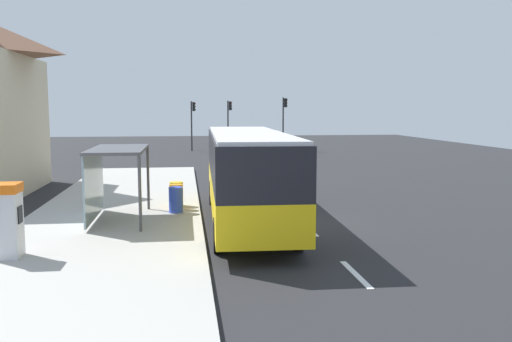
# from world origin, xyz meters

# --- Properties ---
(ground_plane) EXTENTS (56.00, 92.00, 0.04)m
(ground_plane) POSITION_xyz_m (0.00, 14.00, -0.02)
(ground_plane) COLOR #262628
(sidewalk_platform) EXTENTS (6.20, 30.00, 0.18)m
(sidewalk_platform) POSITION_xyz_m (-6.40, 2.00, 0.09)
(sidewalk_platform) COLOR #ADAAA3
(sidewalk_platform) RESTS_ON ground
(lane_stripe_seg_0) EXTENTS (0.16, 2.20, 0.01)m
(lane_stripe_seg_0) POSITION_xyz_m (0.25, -6.00, 0.01)
(lane_stripe_seg_0) COLOR silver
(lane_stripe_seg_0) RESTS_ON ground
(lane_stripe_seg_1) EXTENTS (0.16, 2.20, 0.01)m
(lane_stripe_seg_1) POSITION_xyz_m (0.25, -1.00, 0.01)
(lane_stripe_seg_1) COLOR silver
(lane_stripe_seg_1) RESTS_ON ground
(lane_stripe_seg_2) EXTENTS (0.16, 2.20, 0.01)m
(lane_stripe_seg_2) POSITION_xyz_m (0.25, 4.00, 0.01)
(lane_stripe_seg_2) COLOR silver
(lane_stripe_seg_2) RESTS_ON ground
(lane_stripe_seg_3) EXTENTS (0.16, 2.20, 0.01)m
(lane_stripe_seg_3) POSITION_xyz_m (0.25, 9.00, 0.01)
(lane_stripe_seg_3) COLOR silver
(lane_stripe_seg_3) RESTS_ON ground
(lane_stripe_seg_4) EXTENTS (0.16, 2.20, 0.01)m
(lane_stripe_seg_4) POSITION_xyz_m (0.25, 14.00, 0.01)
(lane_stripe_seg_4) COLOR silver
(lane_stripe_seg_4) RESTS_ON ground
(lane_stripe_seg_5) EXTENTS (0.16, 2.20, 0.01)m
(lane_stripe_seg_5) POSITION_xyz_m (0.25, 19.00, 0.01)
(lane_stripe_seg_5) COLOR silver
(lane_stripe_seg_5) RESTS_ON ground
(lane_stripe_seg_6) EXTENTS (0.16, 2.20, 0.01)m
(lane_stripe_seg_6) POSITION_xyz_m (0.25, 24.00, 0.01)
(lane_stripe_seg_6) COLOR silver
(lane_stripe_seg_6) RESTS_ON ground
(lane_stripe_seg_7) EXTENTS (0.16, 2.20, 0.01)m
(lane_stripe_seg_7) POSITION_xyz_m (0.25, 29.00, 0.01)
(lane_stripe_seg_7) COLOR silver
(lane_stripe_seg_7) RESTS_ON ground
(bus) EXTENTS (2.83, 11.08, 3.21)m
(bus) POSITION_xyz_m (-1.71, 0.14, 1.84)
(bus) COLOR yellow
(bus) RESTS_ON ground
(white_van) EXTENTS (2.17, 5.26, 2.30)m
(white_van) POSITION_xyz_m (2.20, 24.37, 1.34)
(white_van) COLOR silver
(white_van) RESTS_ON ground
(sedan_near) EXTENTS (1.99, 4.47, 1.52)m
(sedan_near) POSITION_xyz_m (2.30, 34.15, 0.79)
(sedan_near) COLOR #195933
(sedan_near) RESTS_ON ground
(sedan_far) EXTENTS (1.99, 4.47, 1.52)m
(sedan_far) POSITION_xyz_m (2.30, 28.09, 0.79)
(sedan_far) COLOR navy
(sedan_far) RESTS_ON ground
(ticket_machine) EXTENTS (0.66, 0.76, 1.94)m
(ticket_machine) POSITION_xyz_m (-8.39, -3.98, 1.17)
(ticket_machine) COLOR silver
(ticket_machine) RESTS_ON sidewalk_platform
(recycling_bin_blue) EXTENTS (0.52, 0.52, 0.95)m
(recycling_bin_blue) POSITION_xyz_m (-4.20, 1.57, 0.66)
(recycling_bin_blue) COLOR blue
(recycling_bin_blue) RESTS_ON sidewalk_platform
(recycling_bin_orange) EXTENTS (0.52, 0.52, 0.95)m
(recycling_bin_orange) POSITION_xyz_m (-4.20, 2.27, 0.66)
(recycling_bin_orange) COLOR orange
(recycling_bin_orange) RESTS_ON sidewalk_platform
(recycling_bin_yellow) EXTENTS (0.52, 0.52, 0.95)m
(recycling_bin_yellow) POSITION_xyz_m (-4.20, 2.97, 0.66)
(recycling_bin_yellow) COLOR yellow
(recycling_bin_yellow) RESTS_ON sidewalk_platform
(traffic_light_near_side) EXTENTS (0.49, 0.28, 5.02)m
(traffic_light_near_side) POSITION_xyz_m (5.50, 31.94, 3.34)
(traffic_light_near_side) COLOR #2D2D2D
(traffic_light_near_side) RESTS_ON ground
(traffic_light_far_side) EXTENTS (0.49, 0.28, 4.66)m
(traffic_light_far_side) POSITION_xyz_m (-3.10, 32.74, 3.12)
(traffic_light_far_side) COLOR #2D2D2D
(traffic_light_far_side) RESTS_ON ground
(traffic_light_median) EXTENTS (0.49, 0.28, 4.73)m
(traffic_light_median) POSITION_xyz_m (0.40, 33.54, 3.16)
(traffic_light_median) COLOR #2D2D2D
(traffic_light_median) RESTS_ON ground
(bus_shelter) EXTENTS (1.80, 4.00, 2.50)m
(bus_shelter) POSITION_xyz_m (-6.41, 0.48, 2.10)
(bus_shelter) COLOR #4C4C51
(bus_shelter) RESTS_ON sidewalk_platform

